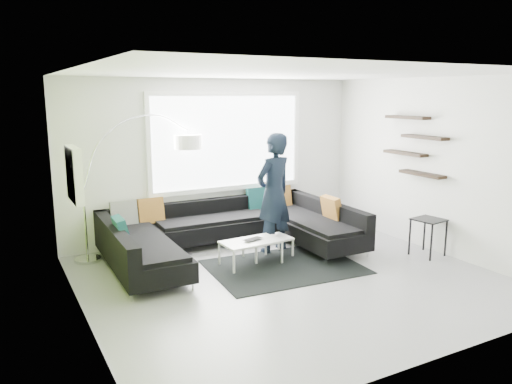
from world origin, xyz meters
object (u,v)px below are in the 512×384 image
coffee_table (260,249)px  person (274,193)px  sectional_sofa (232,233)px  arc_lamp (83,190)px  side_table (428,237)px  laptop (255,240)px

coffee_table → person: bearing=33.4°
sectional_sofa → coffee_table: bearing=-58.9°
arc_lamp → side_table: arc_lamp is taller
sectional_sofa → person: (0.70, -0.13, 0.60)m
side_table → person: (-2.04, 1.37, 0.67)m
side_table → person: person is taller
sectional_sofa → arc_lamp: 2.35m
side_table → laptop: 2.78m
arc_lamp → side_table: 5.40m
sectional_sofa → person: 0.93m
sectional_sofa → laptop: size_ratio=10.62×
sectional_sofa → side_table: (2.74, -1.50, -0.06)m
coffee_table → side_table: 2.69m
coffee_table → laptop: size_ratio=3.09×
side_table → arc_lamp: bearing=154.5°
arc_lamp → laptop: arc_lamp is taller
coffee_table → laptop: (-0.15, -0.12, 0.20)m
sectional_sofa → side_table: 3.12m
person → coffee_table: bearing=20.3°
laptop → arc_lamp: bearing=132.4°
arc_lamp → laptop: size_ratio=6.08×
coffee_table → arc_lamp: bearing=148.6°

